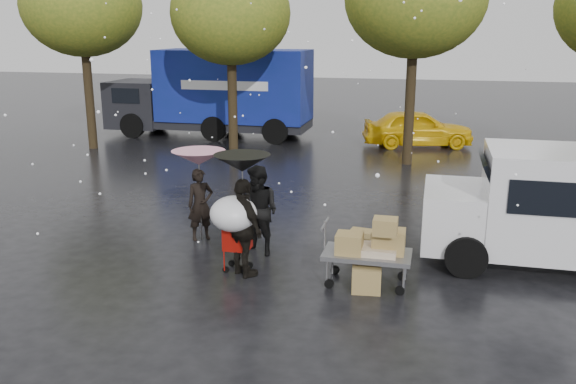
% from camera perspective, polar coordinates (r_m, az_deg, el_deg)
% --- Properties ---
extents(ground, '(90.00, 90.00, 0.00)m').
position_cam_1_polar(ground, '(11.39, -4.41, -7.27)').
color(ground, black).
rests_on(ground, ground).
extents(person_pink, '(0.66, 0.62, 1.52)m').
position_cam_1_polar(person_pink, '(12.85, -8.20, -1.17)').
color(person_pink, black).
rests_on(person_pink, ground).
extents(person_middle, '(1.06, 0.96, 1.77)m').
position_cam_1_polar(person_middle, '(11.86, -2.74, -1.78)').
color(person_middle, black).
rests_on(person_middle, ground).
extents(person_black, '(1.09, 1.01, 1.80)m').
position_cam_1_polar(person_black, '(10.83, -4.19, -3.38)').
color(person_black, black).
rests_on(person_black, ground).
extents(umbrella_pink, '(1.10, 1.10, 1.91)m').
position_cam_1_polar(umbrella_pink, '(12.61, -8.36, 3.18)').
color(umbrella_pink, '#4C4C4C').
rests_on(umbrella_pink, ground).
extents(umbrella_black, '(0.99, 0.99, 2.23)m').
position_cam_1_polar(umbrella_black, '(10.52, -4.31, 2.70)').
color(umbrella_black, '#4C4C4C').
rests_on(umbrella_black, ground).
extents(vendor_cart, '(1.52, 0.80, 1.27)m').
position_cam_1_polar(vendor_cart, '(10.56, 7.88, -4.97)').
color(vendor_cart, slate).
rests_on(vendor_cart, ground).
extents(shopping_cart, '(0.84, 0.84, 1.46)m').
position_cam_1_polar(shopping_cart, '(10.87, -5.06, -2.42)').
color(shopping_cart, '#A31009').
rests_on(shopping_cart, ground).
extents(white_van, '(4.91, 2.18, 2.20)m').
position_cam_1_polar(white_van, '(12.29, 24.89, -1.26)').
color(white_van, white).
rests_on(white_van, ground).
extents(blue_truck, '(8.30, 2.60, 3.50)m').
position_cam_1_polar(blue_truck, '(25.25, -6.84, 9.15)').
color(blue_truck, navy).
rests_on(blue_truck, ground).
extents(box_ground_near, '(0.52, 0.43, 0.43)m').
position_cam_1_polar(box_ground_near, '(10.49, 7.35, -8.09)').
color(box_ground_near, olive).
rests_on(box_ground_near, ground).
extents(box_ground_far, '(0.50, 0.42, 0.35)m').
position_cam_1_polar(box_ground_far, '(12.54, 6.85, -4.33)').
color(box_ground_far, olive).
rests_on(box_ground_far, ground).
extents(yellow_taxi, '(4.32, 2.50, 1.38)m').
position_cam_1_polar(yellow_taxi, '(23.51, 12.04, 5.87)').
color(yellow_taxi, yellow).
rests_on(yellow_taxi, ground).
extents(tree_row, '(21.60, 4.40, 7.12)m').
position_cam_1_polar(tree_row, '(20.37, 3.06, 17.04)').
color(tree_row, black).
rests_on(tree_row, ground).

